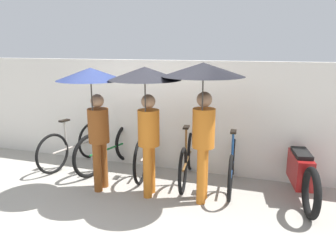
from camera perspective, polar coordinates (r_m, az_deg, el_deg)
name	(u,v)px	position (r m, az deg, el deg)	size (l,w,h in m)	color
ground_plane	(106,213)	(4.72, -10.83, -14.69)	(30.00, 30.00, 0.00)	#9E998E
back_wall	(156,115)	(6.07, -2.19, 1.99)	(12.03, 0.12, 1.99)	silver
parked_bicycle_0	(74,146)	(6.51, -16.13, -3.30)	(0.51, 1.71, 1.06)	black
parked_bicycle_1	(111,147)	(6.19, -9.96, -3.71)	(0.59, 1.79, 1.04)	black
parked_bicycle_2	(148,151)	(5.88, -3.45, -4.45)	(0.44, 1.74, 1.04)	black
parked_bicycle_3	(187,158)	(5.56, 3.38, -5.65)	(0.44, 1.77, 1.11)	black
parked_bicycle_4	(232,164)	(5.43, 11.12, -6.56)	(0.44, 1.78, 1.01)	black
pedestrian_leading	(93,96)	(4.97, -12.86, 5.16)	(0.98, 0.98, 1.93)	brown
pedestrian_center	(146,96)	(4.64, -3.82, 5.30)	(1.02, 1.02, 1.96)	#C66B1E
pedestrian_trailing	(203,92)	(4.44, 6.16, 5.93)	(1.10, 1.10, 2.02)	#C66B1E
motorcycle	(300,171)	(5.37, 21.97, -7.26)	(0.61, 2.04, 0.92)	black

